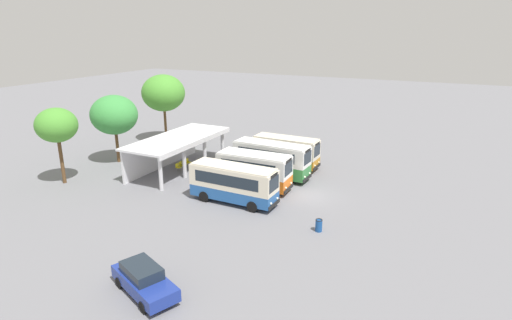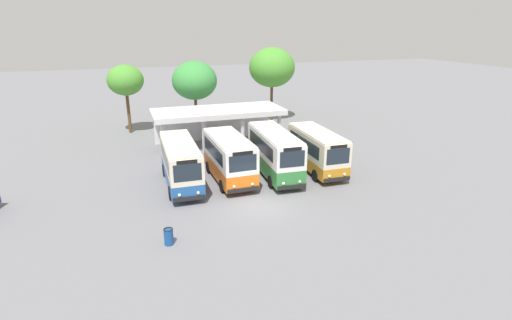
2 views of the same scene
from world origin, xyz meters
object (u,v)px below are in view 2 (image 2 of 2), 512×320
(city_bus_nearest_orange, at_px, (181,162))
(waiting_chair_second_from_end, at_px, (219,140))
(city_bus_fourth_amber, at_px, (317,149))
(waiting_chair_end_by_column, at_px, (213,140))
(city_bus_middle_cream, at_px, (275,152))
(litter_bin_apron, at_px, (169,236))
(city_bus_second_in_row, at_px, (229,157))
(waiting_chair_fourth_seat, at_px, (232,139))
(waiting_chair_middle_seat, at_px, (225,139))

(city_bus_nearest_orange, distance_m, waiting_chair_second_from_end, 10.10)
(city_bus_fourth_amber, bearing_deg, waiting_chair_end_by_column, 123.82)
(city_bus_middle_cream, bearing_deg, city_bus_fourth_amber, -1.31)
(city_bus_fourth_amber, height_order, waiting_chair_second_from_end, city_bus_fourth_amber)
(litter_bin_apron, bearing_deg, waiting_chair_end_by_column, 69.64)
(city_bus_second_in_row, bearing_deg, city_bus_middle_cream, -2.29)
(city_bus_fourth_amber, relative_size, waiting_chair_fourth_seat, 7.97)
(city_bus_second_in_row, distance_m, waiting_chair_fourth_seat, 9.40)
(waiting_chair_fourth_seat, relative_size, litter_bin_apron, 0.96)
(city_bus_nearest_orange, distance_m, waiting_chair_end_by_column, 9.79)
(city_bus_fourth_amber, relative_size, waiting_chair_middle_seat, 7.97)
(waiting_chair_second_from_end, bearing_deg, city_bus_second_in_row, -99.06)
(city_bus_second_in_row, xyz_separation_m, city_bus_fourth_amber, (6.91, -0.22, -0.06))
(waiting_chair_middle_seat, bearing_deg, waiting_chair_second_from_end, -177.87)
(litter_bin_apron, bearing_deg, waiting_chair_middle_seat, 66.11)
(city_bus_nearest_orange, bearing_deg, waiting_chair_second_from_end, 60.90)
(city_bus_second_in_row, height_order, waiting_chair_end_by_column, city_bus_second_in_row)
(city_bus_fourth_amber, bearing_deg, city_bus_middle_cream, 178.69)
(city_bus_nearest_orange, xyz_separation_m, litter_bin_apron, (-1.87, -7.82, -1.29))
(waiting_chair_end_by_column, distance_m, waiting_chair_fourth_seat, 1.83)
(city_bus_fourth_amber, xyz_separation_m, waiting_chair_fourth_seat, (-4.27, 9.14, -1.22))
(city_bus_second_in_row, relative_size, waiting_chair_fourth_seat, 7.67)
(city_bus_nearest_orange, xyz_separation_m, city_bus_second_in_row, (3.45, -0.16, 0.05))
(waiting_chair_middle_seat, xyz_separation_m, litter_bin_apron, (-7.36, -16.61, -0.07))
(city_bus_nearest_orange, xyz_separation_m, city_bus_middle_cream, (6.91, -0.29, 0.12))
(city_bus_fourth_amber, bearing_deg, city_bus_nearest_orange, 177.93)
(waiting_chair_fourth_seat, bearing_deg, city_bus_middle_cream, -84.88)
(city_bus_middle_cream, height_order, city_bus_fourth_amber, city_bus_middle_cream)
(waiting_chair_end_by_column, relative_size, waiting_chair_fourth_seat, 1.00)
(city_bus_second_in_row, height_order, waiting_chair_middle_seat, city_bus_second_in_row)
(city_bus_fourth_amber, distance_m, waiting_chair_fourth_seat, 10.16)
(waiting_chair_fourth_seat, bearing_deg, city_bus_second_in_row, -106.48)
(city_bus_nearest_orange, relative_size, city_bus_fourth_amber, 1.08)
(city_bus_nearest_orange, height_order, litter_bin_apron, city_bus_nearest_orange)
(city_bus_nearest_orange, distance_m, city_bus_second_in_row, 3.46)
(city_bus_fourth_amber, relative_size, waiting_chair_second_from_end, 7.97)
(waiting_chair_fourth_seat, bearing_deg, city_bus_fourth_amber, -64.98)
(city_bus_fourth_amber, bearing_deg, waiting_chair_second_from_end, 120.97)
(city_bus_nearest_orange, xyz_separation_m, waiting_chair_middle_seat, (5.49, 8.79, -1.23))
(waiting_chair_end_by_column, bearing_deg, waiting_chair_second_from_end, 4.00)
(city_bus_second_in_row, relative_size, city_bus_middle_cream, 0.88)
(city_bus_middle_cream, height_order, waiting_chair_end_by_column, city_bus_middle_cream)
(waiting_chair_end_by_column, bearing_deg, city_bus_fourth_amber, -56.18)
(waiting_chair_fourth_seat, xyz_separation_m, litter_bin_apron, (-7.96, -16.59, -0.07))
(waiting_chair_second_from_end, xyz_separation_m, waiting_chair_fourth_seat, (1.22, 0.00, 0.00))
(city_bus_second_in_row, relative_size, waiting_chair_second_from_end, 7.67)
(city_bus_middle_cream, relative_size, waiting_chair_fourth_seat, 8.74)
(city_bus_second_in_row, bearing_deg, waiting_chair_fourth_seat, 73.52)
(waiting_chair_middle_seat, bearing_deg, city_bus_nearest_orange, -121.98)
(city_bus_second_in_row, xyz_separation_m, city_bus_middle_cream, (3.45, -0.14, 0.06))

